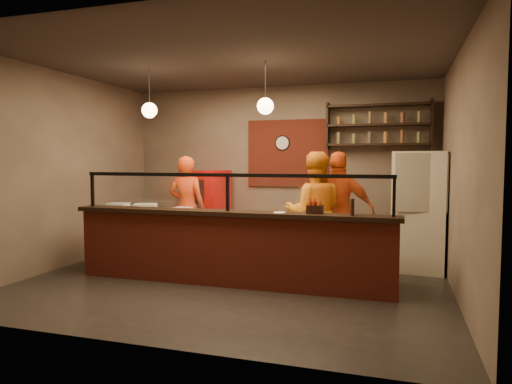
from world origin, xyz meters
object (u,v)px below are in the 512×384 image
(cook_mid, at_px, (314,212))
(condiment_caddy, at_px, (315,209))
(cook_left, at_px, (187,207))
(fridge, at_px, (419,211))
(cook_right, at_px, (339,211))
(pizza_dough, at_px, (291,221))
(wall_clock, at_px, (283,143))
(pepper_mill, at_px, (352,207))
(red_cooler, at_px, (209,210))

(cook_mid, height_order, condiment_caddy, cook_mid)
(cook_left, distance_m, fridge, 3.95)
(cook_right, relative_size, pizza_dough, 3.63)
(cook_right, bearing_deg, fridge, -168.98)
(fridge, distance_m, condiment_caddy, 2.19)
(fridge, height_order, condiment_caddy, fridge)
(wall_clock, xyz_separation_m, cook_mid, (0.92, -1.62, -1.15))
(pepper_mill, bearing_deg, red_cooler, 140.64)
(cook_mid, bearing_deg, condiment_caddy, 88.54)
(cook_left, distance_m, condiment_caddy, 2.93)
(cook_right, distance_m, fridge, 1.27)
(wall_clock, relative_size, fridge, 0.16)
(red_cooler, bearing_deg, condiment_caddy, -29.60)
(wall_clock, bearing_deg, cook_right, -46.01)
(cook_mid, bearing_deg, red_cooler, -41.22)
(cook_left, xyz_separation_m, red_cooler, (0.02, 0.98, -0.14))
(pizza_dough, bearing_deg, cook_left, 152.99)
(cook_left, height_order, red_cooler, cook_left)
(cook_mid, bearing_deg, wall_clock, -72.47)
(cook_left, relative_size, cook_right, 0.97)
(red_cooler, height_order, condiment_caddy, red_cooler)
(cook_mid, distance_m, pepper_mill, 1.39)
(pizza_dough, bearing_deg, wall_clock, 106.69)
(wall_clock, xyz_separation_m, cook_right, (1.26, -1.31, -1.15))
(wall_clock, distance_m, cook_mid, 2.19)
(cook_left, bearing_deg, cook_mid, 169.00)
(cook_mid, relative_size, fridge, 1.00)
(fridge, height_order, pizza_dough, fridge)
(wall_clock, xyz_separation_m, fridge, (2.50, -1.01, -1.15))
(cook_left, bearing_deg, condiment_caddy, 148.13)
(red_cooler, xyz_separation_m, condiment_caddy, (2.54, -2.39, 0.34))
(cook_left, distance_m, cook_mid, 2.38)
(red_cooler, bearing_deg, wall_clock, 25.99)
(cook_right, bearing_deg, wall_clock, -48.41)
(cook_mid, xyz_separation_m, condiment_caddy, (0.20, -1.08, 0.17))
(wall_clock, distance_m, fridge, 2.93)
(cook_mid, height_order, fridge, fridge)
(fridge, bearing_deg, pizza_dough, -136.36)
(condiment_caddy, bearing_deg, red_cooler, 136.69)
(cook_right, relative_size, fridge, 1.00)
(red_cooler, relative_size, pizza_dough, 2.97)
(condiment_caddy, relative_size, pepper_mill, 0.94)
(cook_left, bearing_deg, red_cooler, -94.04)
(pepper_mill, bearing_deg, condiment_caddy, 168.93)
(cook_left, bearing_deg, fridge, -178.95)
(cook_left, bearing_deg, pepper_mill, 150.75)
(fridge, relative_size, pepper_mill, 8.81)
(cook_right, relative_size, condiment_caddy, 9.40)
(fridge, height_order, pepper_mill, fridge)
(cook_mid, distance_m, fridge, 1.70)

